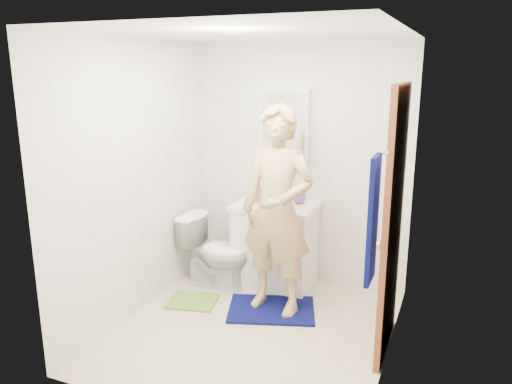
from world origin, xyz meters
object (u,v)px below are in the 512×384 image
Objects in this scene: towel at (373,220)px; man at (277,211)px; toothbrush_cup at (299,198)px; soap_dispenser at (259,193)px; vanity_cabinet at (275,247)px; medicine_cabinet at (285,125)px; toilet at (216,251)px.

man is at bearing 135.50° from towel.
soap_dispenser is at bearing -162.68° from toothbrush_cup.
toothbrush_cup is at bearing 17.32° from soap_dispenser.
man reaches higher than vanity_cabinet.
vanity_cabinet is at bearing 119.49° from man.
soap_dispenser reaches higher than vanity_cabinet.
towel is (1.18, -1.48, 0.85)m from vanity_cabinet.
soap_dispenser is (-0.17, -0.24, -0.65)m from medicine_cabinet.
vanity_cabinet is at bearing 128.47° from towel.
toilet is at bearing -154.64° from toothbrush_cup.
soap_dispenser is 1.49× the size of toothbrush_cup.
medicine_cabinet is 0.74m from toothbrush_cup.
soap_dispenser is (-0.17, -0.02, 0.55)m from vanity_cabinet.
toothbrush_cup is at bearing -31.45° from medicine_cabinet.
toilet is 0.99m from man.
vanity_cabinet is at bearing -90.00° from medicine_cabinet.
medicine_cabinet is (0.00, 0.22, 1.20)m from vanity_cabinet.
medicine_cabinet is 0.97× the size of toilet.
towel reaches higher than toilet.
man is (0.00, -0.63, 0.04)m from toothbrush_cup.
toothbrush_cup is at bearing 121.58° from towel.
medicine_cabinet is at bearing 124.61° from towel.
vanity_cabinet is 0.55m from toothbrush_cup.
towel reaches higher than toothbrush_cup.
vanity_cabinet is 0.43× the size of man.
man reaches higher than toilet.
toilet is 0.39× the size of man.
toilet is (-0.54, -0.48, -1.24)m from medicine_cabinet.
medicine_cabinet reaches higher than man.
medicine_cabinet is 3.59× the size of soap_dispenser.
toothbrush_cup is (0.38, 0.12, -0.05)m from soap_dispenser.
man is (-0.97, 0.95, -0.31)m from towel.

